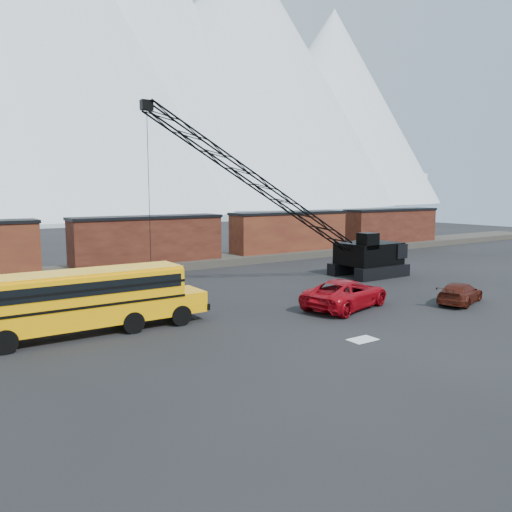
{
  "coord_description": "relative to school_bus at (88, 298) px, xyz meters",
  "views": [
    {
      "loc": [
        -16.6,
        -20.45,
        7.1
      ],
      "look_at": [
        0.7,
        5.53,
        3.0
      ],
      "focal_mm": 35.0,
      "sensor_mm": 36.0,
      "label": 1
    }
  ],
  "objects": [
    {
      "name": "school_bus",
      "position": [
        0.0,
        0.0,
        0.0
      ],
      "size": [
        11.65,
        2.65,
        3.19
      ],
      "color": "#F6A305",
      "rests_on": "ground"
    },
    {
      "name": "boxcar_mid",
      "position": [
        10.11,
        17.69,
        0.97
      ],
      "size": [
        13.7,
        3.1,
        4.17
      ],
      "color": "#542517",
      "rests_on": "gravel_berm"
    },
    {
      "name": "boxcar_east_near",
      "position": [
        26.11,
        17.69,
        0.97
      ],
      "size": [
        13.7,
        3.1,
        4.17
      ],
      "color": "#461914",
      "rests_on": "gravel_berm"
    },
    {
      "name": "gravel_berm",
      "position": [
        10.11,
        17.69,
        -1.44
      ],
      "size": [
        120.0,
        5.0,
        0.7
      ],
      "primitive_type": "cube",
      "color": "#413C36",
      "rests_on": "ground"
    },
    {
      "name": "maroon_suv",
      "position": [
        21.45,
        -6.13,
        -1.13
      ],
      "size": [
        4.91,
        3.18,
        1.32
      ],
      "primitive_type": "imported",
      "rotation": [
        0.0,
        0.0,
        1.89
      ],
      "color": "#44150C",
      "rests_on": "ground"
    },
    {
      "name": "boxcar_east_far",
      "position": [
        42.11,
        17.69,
        0.97
      ],
      "size": [
        13.7,
        3.1,
        4.17
      ],
      "color": "#542517",
      "rests_on": "gravel_berm"
    },
    {
      "name": "ground",
      "position": [
        10.11,
        -4.31,
        -1.79
      ],
      "size": [
        160.0,
        160.0,
        0.0
      ],
      "primitive_type": "plane",
      "color": "black",
      "rests_on": "ground"
    },
    {
      "name": "red_pickup",
      "position": [
        14.54,
        -3.05,
        -0.91
      ],
      "size": [
        6.92,
        4.5,
        1.77
      ],
      "primitive_type": "imported",
      "rotation": [
        0.0,
        0.0,
        1.84
      ],
      "color": "#9E0711",
      "rests_on": "ground"
    },
    {
      "name": "snow_patch",
      "position": [
        10.61,
        -8.31,
        -1.78
      ],
      "size": [
        1.4,
        0.9,
        0.02
      ],
      "primitive_type": "cube",
      "color": "silver",
      "rests_on": "ground"
    },
    {
      "name": "crawler_crane",
      "position": [
        15.25,
        4.55,
        4.72
      ],
      "size": [
        22.56,
        4.2,
        12.66
      ],
      "color": "black",
      "rests_on": "ground"
    }
  ]
}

